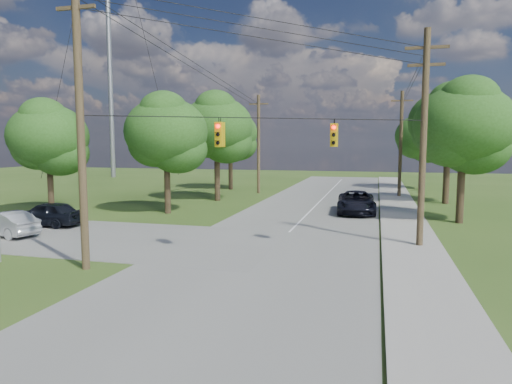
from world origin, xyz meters
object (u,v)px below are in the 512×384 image
(pole_ne, at_px, (424,136))
(pole_north_e, at_px, (401,143))
(pole_north_w, at_px, (259,143))
(car_main_north, at_px, (356,202))
(car_cross_silver, at_px, (5,224))
(pole_sw, at_px, (80,115))
(car_cross_dark, at_px, (47,214))

(pole_ne, relative_size, pole_north_e, 1.05)
(pole_north_w, bearing_deg, pole_ne, -57.71)
(car_main_north, bearing_deg, pole_ne, -74.67)
(pole_north_w, xyz_separation_m, car_cross_silver, (-7.89, -25.08, -4.41))
(pole_north_e, relative_size, car_cross_silver, 2.39)
(pole_sw, relative_size, car_main_north, 2.08)
(pole_north_e, bearing_deg, pole_sw, -114.52)
(pole_sw, bearing_deg, pole_ne, 29.38)
(car_main_north, bearing_deg, pole_north_e, 69.80)
(pole_sw, distance_m, car_cross_dark, 12.48)
(car_cross_silver, bearing_deg, pole_ne, 109.94)
(car_cross_dark, height_order, car_main_north, car_main_north)
(pole_ne, height_order, pole_north_e, pole_ne)
(pole_north_e, distance_m, pole_north_w, 13.90)
(car_cross_silver, bearing_deg, car_cross_dark, -170.49)
(pole_ne, relative_size, car_cross_silver, 2.51)
(pole_sw, bearing_deg, car_main_north, 61.04)
(pole_ne, height_order, pole_north_w, pole_ne)
(pole_ne, bearing_deg, pole_north_e, 90.00)
(pole_north_e, bearing_deg, pole_north_w, 180.00)
(pole_ne, relative_size, car_main_north, 1.82)
(car_cross_dark, relative_size, car_main_north, 0.77)
(pole_ne, distance_m, car_main_north, 11.95)
(car_cross_silver, xyz_separation_m, car_main_north, (18.27, 13.52, 0.11))
(pole_sw, distance_m, pole_north_e, 32.55)
(car_cross_dark, distance_m, car_cross_silver, 3.21)
(pole_sw, height_order, pole_north_w, pole_sw)
(pole_north_w, xyz_separation_m, car_cross_dark, (-7.76, -21.87, -4.34))
(pole_ne, distance_m, car_cross_dark, 22.16)
(car_cross_dark, bearing_deg, car_cross_silver, -3.21)
(pole_north_w, distance_m, car_cross_silver, 26.66)
(pole_north_w, bearing_deg, pole_north_e, 0.00)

